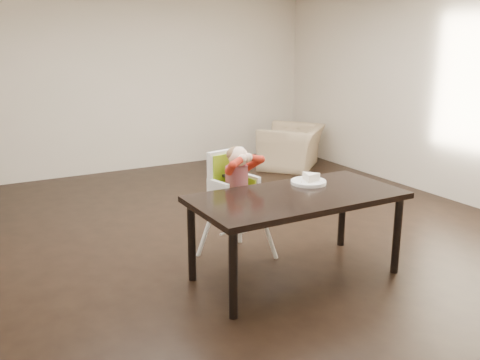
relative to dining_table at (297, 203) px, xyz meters
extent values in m
plane|color=black|center=(0.06, 0.97, -0.67)|extent=(7.00, 7.00, 0.00)
cube|color=beige|center=(0.06, 4.47, 0.68)|extent=(6.00, 0.02, 2.70)
cube|color=beige|center=(3.06, 0.97, 0.68)|extent=(0.02, 7.00, 2.70)
cube|color=black|center=(0.00, 0.00, 0.05)|extent=(1.80, 0.90, 0.05)
cylinder|color=black|center=(-0.82, -0.37, -0.32)|extent=(0.07, 0.07, 0.70)
cylinder|color=black|center=(0.82, -0.37, -0.32)|extent=(0.07, 0.07, 0.70)
cylinder|color=black|center=(-0.82, 0.37, -0.32)|extent=(0.07, 0.07, 0.70)
cylinder|color=black|center=(0.82, 0.37, -0.32)|extent=(0.07, 0.07, 0.70)
cylinder|color=white|center=(-0.41, 0.37, -0.38)|extent=(0.05, 0.05, 0.57)
cylinder|color=white|center=(-0.01, 0.45, -0.38)|extent=(0.05, 0.05, 0.57)
cylinder|color=white|center=(-0.49, 0.77, -0.38)|extent=(0.05, 0.05, 0.57)
cylinder|color=white|center=(-0.08, 0.85, -0.38)|extent=(0.05, 0.05, 0.57)
cube|color=white|center=(-0.25, 0.61, -0.10)|extent=(0.47, 0.44, 0.05)
cube|color=#89B517|center=(-0.25, 0.61, -0.06)|extent=(0.38, 0.36, 0.03)
cube|color=white|center=(-0.28, 0.77, 0.14)|extent=(0.41, 0.13, 0.43)
cube|color=#89B517|center=(-0.27, 0.74, 0.13)|extent=(0.34, 0.09, 0.39)
cube|color=black|center=(-0.32, 0.65, 0.13)|extent=(0.06, 0.19, 0.02)
cube|color=black|center=(-0.19, 0.68, 0.13)|extent=(0.06, 0.19, 0.02)
cylinder|color=#A41219|center=(-0.25, 0.61, 0.09)|extent=(0.28, 0.28, 0.28)
sphere|color=beige|center=(-0.24, 0.59, 0.31)|extent=(0.22, 0.22, 0.18)
ellipsoid|color=brown|center=(-0.25, 0.62, 0.33)|extent=(0.22, 0.21, 0.14)
sphere|color=beige|center=(-0.26, 0.49, 0.32)|extent=(0.10, 0.10, 0.08)
sphere|color=beige|center=(-0.19, 0.50, 0.32)|extent=(0.10, 0.10, 0.08)
cylinder|color=white|center=(0.28, 0.22, 0.09)|extent=(0.39, 0.39, 0.02)
torus|color=white|center=(0.28, 0.22, 0.10)|extent=(0.39, 0.39, 0.02)
imported|color=tan|center=(2.26, 3.34, -0.23)|extent=(1.20, 1.17, 0.89)
camera|label=1|loc=(-2.54, -3.53, 1.38)|focal=40.00mm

